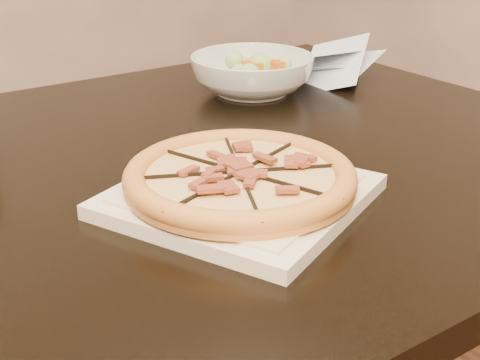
{
  "coord_description": "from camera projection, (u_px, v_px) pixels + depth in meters",
  "views": [
    {
      "loc": [
        -0.42,
        -0.83,
        1.1
      ],
      "look_at": [
        0.01,
        -0.25,
        0.78
      ],
      "focal_mm": 50.0,
      "sensor_mm": 36.0,
      "label": 1
    }
  ],
  "objects": [
    {
      "name": "salad_bowl",
      "position": [
        252.0,
        75.0,
        1.21
      ],
      "size": [
        0.29,
        0.29,
        0.07
      ],
      "primitive_type": "imported",
      "rotation": [
        0.0,
        0.0,
        0.43
      ],
      "color": "silver",
      "rests_on": "dining_table"
    },
    {
      "name": "plate",
      "position": [
        240.0,
        195.0,
        0.79
      ],
      "size": [
        0.35,
        0.35,
        0.02
      ],
      "color": "beige",
      "rests_on": "dining_table"
    },
    {
      "name": "dining_table",
      "position": [
        116.0,
        240.0,
        0.91
      ],
      "size": [
        1.49,
        0.98,
        0.75
      ],
      "color": "black",
      "rests_on": "floor"
    },
    {
      "name": "salad",
      "position": [
        251.0,
        46.0,
        1.19
      ],
      "size": [
        0.08,
        0.11,
        0.04
      ],
      "color": "#96C260",
      "rests_on": "salad_bowl"
    },
    {
      "name": "cling_film",
      "position": [
        329.0,
        67.0,
        1.3
      ],
      "size": [
        0.18,
        0.15,
        0.05
      ],
      "primitive_type": null,
      "rotation": [
        0.0,
        0.0,
        -0.02
      ],
      "color": "silver",
      "rests_on": "dining_table"
    },
    {
      "name": "pizza",
      "position": [
        240.0,
        177.0,
        0.78
      ],
      "size": [
        0.28,
        0.28,
        0.03
      ],
      "color": "gold",
      "rests_on": "plate"
    }
  ]
}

